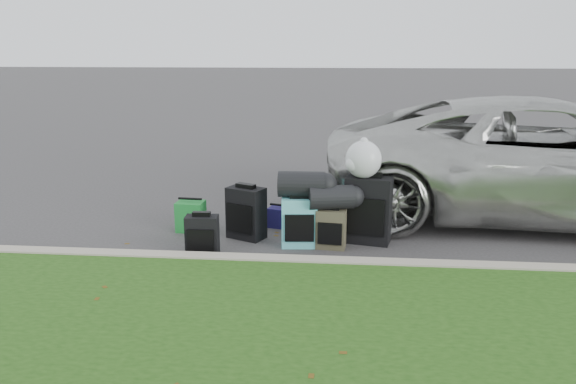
# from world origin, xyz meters

# --- Properties ---
(ground) EXTENTS (120.00, 120.00, 0.00)m
(ground) POSITION_xyz_m (0.00, 0.00, 0.00)
(ground) COLOR #383535
(ground) RESTS_ON ground
(curb) EXTENTS (120.00, 0.18, 0.15)m
(curb) POSITION_xyz_m (0.00, -1.00, 0.07)
(curb) COLOR #9E937F
(curb) RESTS_ON ground
(suv) EXTENTS (6.13, 3.21, 1.65)m
(suv) POSITION_xyz_m (3.34, 1.25, 0.82)
(suv) COLOR #B7B7B2
(suv) RESTS_ON ground
(suitcase_small_black) EXTENTS (0.38, 0.22, 0.46)m
(suitcase_small_black) POSITION_xyz_m (-1.00, -0.60, 0.23)
(suitcase_small_black) COLOR black
(suitcase_small_black) RESTS_ON ground
(suitcase_large_black_left) EXTENTS (0.51, 0.43, 0.64)m
(suitcase_large_black_left) POSITION_xyz_m (-0.60, 0.02, 0.32)
(suitcase_large_black_left) COLOR black
(suitcase_large_black_left) RESTS_ON ground
(suitcase_olive) EXTENTS (0.36, 0.25, 0.47)m
(suitcase_olive) POSITION_xyz_m (0.45, -0.25, 0.23)
(suitcase_olive) COLOR #383525
(suitcase_olive) RESTS_ON ground
(suitcase_teal) EXTENTS (0.43, 0.28, 0.59)m
(suitcase_teal) POSITION_xyz_m (0.07, -0.22, 0.29)
(suitcase_teal) COLOR teal
(suitcase_teal) RESTS_ON ground
(suitcase_large_black_right) EXTENTS (0.59, 0.43, 0.81)m
(suitcase_large_black_right) POSITION_xyz_m (0.89, 0.01, 0.40)
(suitcase_large_black_right) COLOR black
(suitcase_large_black_right) RESTS_ON ground
(tote_green) EXTENTS (0.36, 0.29, 0.38)m
(tote_green) POSITION_xyz_m (-1.36, 0.23, 0.19)
(tote_green) COLOR #1B7C2E
(tote_green) RESTS_ON ground
(tote_navy) EXTENTS (0.28, 0.25, 0.26)m
(tote_navy) POSITION_xyz_m (-0.26, 0.48, 0.13)
(tote_navy) COLOR #1D1752
(tote_navy) RESTS_ON ground
(duffel_left) EXTENTS (0.57, 0.38, 0.28)m
(duffel_left) POSITION_xyz_m (0.44, -0.23, 0.61)
(duffel_left) COLOR black
(duffel_left) RESTS_ON suitcase_olive
(duffel_right) EXTENTS (0.55, 0.32, 0.31)m
(duffel_right) POSITION_xyz_m (0.09, -0.17, 0.74)
(duffel_right) COLOR black
(duffel_right) RESTS_ON suitcase_teal
(trash_bag) EXTENTS (0.43, 0.43, 0.43)m
(trash_bag) POSITION_xyz_m (0.81, -0.01, 1.02)
(trash_bag) COLOR silver
(trash_bag) RESTS_ON suitcase_large_black_right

